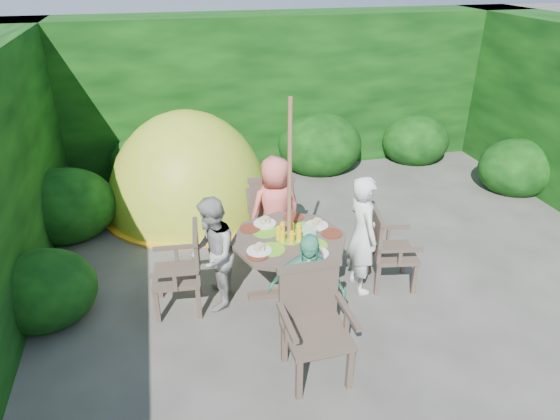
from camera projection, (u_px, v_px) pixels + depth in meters
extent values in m
plane|color=#423F3A|center=(358.00, 281.00, 5.72)|extent=(60.00, 60.00, 0.00)
cube|color=black|center=(277.00, 90.00, 8.60)|extent=(9.00, 1.00, 2.50)
cylinder|color=#3D3028|center=(289.00, 269.00, 5.35)|extent=(0.12, 0.12, 0.68)
cube|color=#3D3028|center=(289.00, 292.00, 5.49)|extent=(0.90, 0.15, 0.06)
cube|color=#3D3028|center=(289.00, 292.00, 5.49)|extent=(0.15, 0.90, 0.06)
cylinder|color=#3D3028|center=(289.00, 240.00, 5.18)|extent=(1.30, 1.30, 0.04)
cylinder|color=#6BC421|center=(271.00, 249.00, 4.98)|extent=(0.28, 0.28, 0.00)
cylinder|color=#6BC421|center=(314.00, 245.00, 5.05)|extent=(0.28, 0.28, 0.00)
cylinder|color=#6BC421|center=(265.00, 232.00, 5.29)|extent=(0.28, 0.28, 0.00)
cylinder|color=#6BC421|center=(306.00, 228.00, 5.37)|extent=(0.28, 0.28, 0.00)
cylinder|color=#6BC421|center=(289.00, 238.00, 5.17)|extent=(0.28, 0.28, 0.00)
cylinder|color=white|center=(317.00, 225.00, 5.40)|extent=(0.25, 0.25, 0.01)
cylinder|color=white|center=(265.00, 223.00, 5.44)|extent=(0.25, 0.25, 0.01)
cylinder|color=white|center=(259.00, 251.00, 4.94)|extent=(0.25, 0.25, 0.01)
cylinder|color=white|center=(316.00, 253.00, 4.90)|extent=(0.25, 0.25, 0.01)
cylinder|color=#B5330C|center=(332.00, 233.00, 5.25)|extent=(0.22, 0.22, 0.01)
cylinder|color=#B5330C|center=(294.00, 217.00, 5.58)|extent=(0.22, 0.22, 0.01)
cylinder|color=#B5330C|center=(250.00, 228.00, 5.34)|extent=(0.22, 0.22, 0.01)
cylinder|color=#B5330C|center=(258.00, 255.00, 4.87)|extent=(0.22, 0.22, 0.01)
cylinder|color=#B5330C|center=(313.00, 259.00, 4.81)|extent=(0.22, 0.22, 0.01)
cylinder|color=#51AB42|center=(309.00, 231.00, 5.24)|extent=(0.18, 0.18, 0.06)
cylinder|color=brown|center=(289.00, 206.00, 5.00)|extent=(0.05, 0.05, 2.20)
cube|color=#3D3028|center=(393.00, 253.00, 5.52)|extent=(0.55, 0.56, 0.05)
cube|color=#3D3028|center=(415.00, 278.00, 5.44)|extent=(0.05, 0.05, 0.39)
cube|color=#3D3028|center=(404.00, 258.00, 5.80)|extent=(0.05, 0.05, 0.39)
cube|color=#3D3028|center=(377.00, 280.00, 5.42)|extent=(0.05, 0.05, 0.39)
cube|color=#3D3028|center=(369.00, 259.00, 5.78)|extent=(0.05, 0.05, 0.39)
cube|color=#3D3028|center=(375.00, 234.00, 5.39)|extent=(0.12, 0.48, 0.47)
cube|color=#3D3028|center=(401.00, 250.00, 5.22)|extent=(0.47, 0.13, 0.04)
cube|color=#3D3028|center=(389.00, 228.00, 5.65)|extent=(0.47, 0.13, 0.04)
cube|color=#3D3028|center=(177.00, 276.00, 5.12)|extent=(0.51, 0.53, 0.05)
cube|color=#3D3028|center=(159.00, 282.00, 5.37)|extent=(0.05, 0.05, 0.40)
cube|color=#3D3028|center=(157.00, 306.00, 5.01)|extent=(0.05, 0.05, 0.40)
cube|color=#3D3028|center=(198.00, 279.00, 5.43)|extent=(0.05, 0.05, 0.40)
cube|color=#3D3028|center=(199.00, 302.00, 5.06)|extent=(0.05, 0.05, 0.40)
cube|color=#3D3028|center=(197.00, 253.00, 5.04)|extent=(0.08, 0.49, 0.47)
cube|color=#3D3028|center=(176.00, 248.00, 5.25)|extent=(0.47, 0.09, 0.04)
cube|color=#3D3028|center=(174.00, 274.00, 4.82)|extent=(0.47, 0.09, 0.04)
cube|color=#3D3028|center=(270.00, 211.00, 6.33)|extent=(0.59, 0.57, 0.05)
cube|color=#3D3028|center=(285.00, 217.00, 6.66)|extent=(0.06, 0.06, 0.43)
cube|color=#3D3028|center=(252.00, 219.00, 6.61)|extent=(0.06, 0.06, 0.43)
cube|color=#3D3028|center=(290.00, 234.00, 6.26)|extent=(0.06, 0.06, 0.43)
cube|color=#3D3028|center=(254.00, 236.00, 6.22)|extent=(0.06, 0.06, 0.43)
cube|color=#3D3028|center=(272.00, 200.00, 5.99)|extent=(0.53, 0.10, 0.51)
cube|color=#3D3028|center=(291.00, 196.00, 6.27)|extent=(0.11, 0.51, 0.04)
cube|color=#3D3028|center=(249.00, 198.00, 6.21)|extent=(0.11, 0.51, 0.04)
cube|color=#3D3028|center=(317.00, 335.00, 4.27)|extent=(0.55, 0.53, 0.05)
cube|color=#3D3028|center=(299.00, 379.00, 4.13)|extent=(0.05, 0.05, 0.43)
cube|color=#3D3028|center=(350.00, 368.00, 4.24)|extent=(0.05, 0.05, 0.43)
cube|color=#3D3028|center=(284.00, 342.00, 4.52)|extent=(0.05, 0.05, 0.43)
cube|color=#3D3028|center=(331.00, 333.00, 4.62)|extent=(0.05, 0.05, 0.43)
cube|color=#3D3028|center=(309.00, 292.00, 4.36)|extent=(0.54, 0.06, 0.51)
cube|color=#3D3028|center=(287.00, 322.00, 4.11)|extent=(0.07, 0.52, 0.04)
cube|color=#3D3028|center=(347.00, 311.00, 4.24)|extent=(0.07, 0.52, 0.04)
imported|color=white|center=(362.00, 235.00, 5.33)|extent=(0.35, 0.51, 1.35)
imported|color=#A1A09C|center=(212.00, 254.00, 5.09)|extent=(0.57, 0.68, 1.24)
imported|color=#EC6861|center=(275.00, 209.00, 5.90)|extent=(0.70, 0.52, 1.31)
imported|color=#4DB48B|center=(307.00, 293.00, 4.53)|extent=(0.78, 0.53, 1.22)
ellipsoid|color=#9FBF24|center=(191.00, 206.00, 7.43)|extent=(2.56, 2.56, 2.86)
ellipsoid|color=black|center=(201.00, 231.00, 6.76)|extent=(0.84, 0.50, 0.98)
cylinder|color=#FFA71A|center=(191.00, 205.00, 7.43)|extent=(2.50, 2.50, 0.03)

